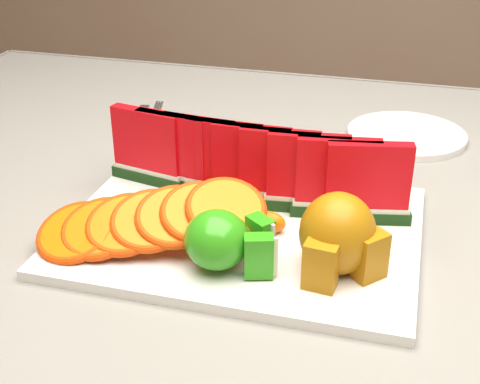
{
  "coord_description": "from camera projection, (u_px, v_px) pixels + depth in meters",
  "views": [
    {
      "loc": [
        0.1,
        -0.74,
        1.16
      ],
      "look_at": [
        -0.08,
        -0.09,
        0.81
      ],
      "focal_mm": 50.0,
      "sensor_mm": 36.0,
      "label": 1
    }
  ],
  "objects": [
    {
      "name": "table",
      "position": [
        313.0,
        272.0,
        0.89
      ],
      "size": [
        1.4,
        0.9,
        0.75
      ],
      "color": "brown",
      "rests_on": "ground"
    },
    {
      "name": "orange_fan_front",
      "position": [
        151.0,
        220.0,
        0.72
      ],
      "size": [
        0.27,
        0.16,
        0.07
      ],
      "color": "#D55509",
      "rests_on": "platter"
    },
    {
      "name": "tangerine_segments",
      "position": [
        224.0,
        208.0,
        0.78
      ],
      "size": [
        0.15,
        0.08,
        0.03
      ],
      "color": "orange",
      "rests_on": "platter"
    },
    {
      "name": "platter",
      "position": [
        242.0,
        230.0,
        0.77
      ],
      "size": [
        0.4,
        0.3,
        0.01
      ],
      "color": "silver",
      "rests_on": "tablecloth"
    },
    {
      "name": "fork",
      "position": [
        140.0,
        123.0,
        1.08
      ],
      "size": [
        0.06,
        0.19,
        0.0
      ],
      "color": "silver",
      "rests_on": "tablecloth"
    },
    {
      "name": "side_plate",
      "position": [
        406.0,
        135.0,
        1.02
      ],
      "size": [
        0.19,
        0.19,
        0.01
      ],
      "color": "silver",
      "rests_on": "tablecloth"
    },
    {
      "name": "watermelon_row",
      "position": [
        251.0,
        166.0,
        0.8
      ],
      "size": [
        0.39,
        0.07,
        0.1
      ],
      "color": "#0D3A0E",
      "rests_on": "platter"
    },
    {
      "name": "orange_fan_back",
      "position": [
        249.0,
        165.0,
        0.86
      ],
      "size": [
        0.29,
        0.11,
        0.04
      ],
      "color": "#D55509",
      "rests_on": "platter"
    },
    {
      "name": "apple_cluster",
      "position": [
        224.0,
        241.0,
        0.68
      ],
      "size": [
        0.1,
        0.08,
        0.06
      ],
      "color": "#29840D",
      "rests_on": "platter"
    },
    {
      "name": "tablecloth",
      "position": [
        315.0,
        231.0,
        0.86
      ],
      "size": [
        1.53,
        1.03,
        0.2
      ],
      "color": "slate",
      "rests_on": "table"
    },
    {
      "name": "pear_cluster",
      "position": [
        338.0,
        237.0,
        0.67
      ],
      "size": [
        0.1,
        0.1,
        0.09
      ],
      "color": "#B79A07",
      "rests_on": "platter"
    }
  ]
}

